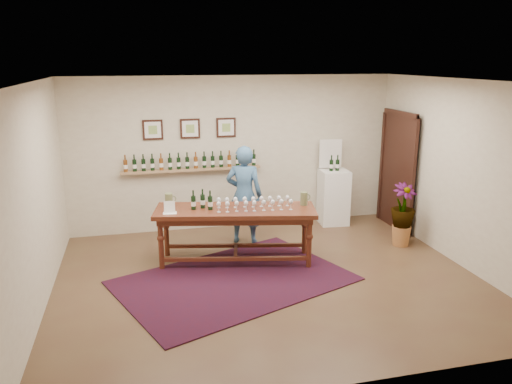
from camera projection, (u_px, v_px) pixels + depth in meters
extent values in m
plane|color=#543525|center=(269.00, 279.00, 7.19)|extent=(6.00, 6.00, 0.00)
plane|color=beige|center=(234.00, 153.00, 9.18)|extent=(6.00, 0.00, 6.00)
plane|color=beige|center=(342.00, 252.00, 4.48)|extent=(6.00, 0.00, 6.00)
plane|color=beige|center=(35.00, 200.00, 6.15)|extent=(0.00, 5.00, 5.00)
plane|color=beige|center=(462.00, 174.00, 7.51)|extent=(0.00, 5.00, 5.00)
plane|color=silver|center=(271.00, 81.00, 6.47)|extent=(6.00, 6.00, 0.00)
cube|color=#A6805A|center=(192.00, 170.00, 8.97)|extent=(2.50, 0.16, 0.04)
cube|color=black|center=(399.00, 173.00, 9.19)|extent=(0.10, 1.00, 2.10)
cube|color=black|center=(397.00, 173.00, 9.18)|extent=(0.04, 1.12, 2.22)
cube|color=black|center=(153.00, 130.00, 8.70)|extent=(0.35, 0.03, 0.35)
cube|color=white|center=(153.00, 130.00, 8.68)|extent=(0.28, 0.01, 0.28)
cube|color=#8BA954|center=(153.00, 130.00, 8.68)|extent=(0.15, 0.00, 0.15)
cube|color=black|center=(190.00, 129.00, 8.85)|extent=(0.35, 0.03, 0.35)
cube|color=white|center=(190.00, 129.00, 8.83)|extent=(0.28, 0.01, 0.28)
cube|color=#8BA954|center=(190.00, 129.00, 8.83)|extent=(0.15, 0.00, 0.15)
cube|color=black|center=(226.00, 127.00, 8.99)|extent=(0.35, 0.03, 0.35)
cube|color=white|center=(226.00, 128.00, 8.98)|extent=(0.28, 0.01, 0.28)
cube|color=#8BA954|center=(226.00, 128.00, 8.97)|extent=(0.15, 0.00, 0.15)
cube|color=#4F0E14|center=(234.00, 280.00, 7.14)|extent=(3.70, 3.11, 0.02)
cube|color=#3F210F|center=(235.00, 211.00, 7.63)|extent=(2.55, 1.27, 0.07)
cube|color=#3F210F|center=(235.00, 215.00, 7.65)|extent=(2.39, 1.11, 0.11)
cylinder|color=#3F210F|center=(161.00, 244.00, 7.44)|extent=(0.09, 0.09, 0.80)
cylinder|color=#3F210F|center=(309.00, 243.00, 7.50)|extent=(0.09, 0.09, 0.80)
cylinder|color=#3F210F|center=(166.00, 232.00, 7.97)|extent=(0.09, 0.09, 0.80)
cylinder|color=#3F210F|center=(305.00, 231.00, 8.04)|extent=(0.09, 0.09, 0.80)
cube|color=#3F210F|center=(236.00, 259.00, 7.53)|extent=(2.18, 0.52, 0.06)
cube|color=#3F210F|center=(236.00, 246.00, 8.07)|extent=(2.18, 0.52, 0.06)
cube|color=#3F210F|center=(236.00, 252.00, 7.80)|extent=(0.17, 0.55, 0.06)
cube|color=white|center=(170.00, 207.00, 7.38)|extent=(0.21, 0.16, 0.18)
cube|color=white|center=(333.00, 197.00, 9.54)|extent=(0.56, 0.56, 1.04)
cube|color=white|center=(330.00, 154.00, 9.46)|extent=(0.43, 0.06, 0.60)
cone|color=#AA6B38|center=(401.00, 236.00, 8.48)|extent=(0.32, 0.32, 0.34)
imported|color=#183B19|center=(403.00, 209.00, 8.36)|extent=(0.54, 0.54, 0.59)
imported|color=#3B648C|center=(244.00, 195.00, 8.46)|extent=(0.72, 0.60, 1.69)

